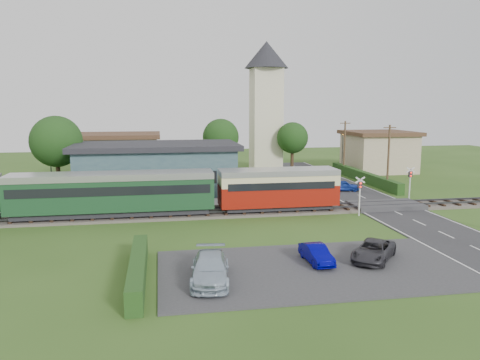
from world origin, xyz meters
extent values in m
plane|color=#2D4C19|center=(0.00, 0.00, 0.00)|extent=(120.00, 120.00, 0.00)
cube|color=#4C443D|center=(0.00, 2.00, 0.10)|extent=(76.00, 3.20, 0.20)
cube|color=#3F3F47|center=(0.00, 1.28, 0.42)|extent=(76.00, 0.08, 0.15)
cube|color=#3F3F47|center=(0.00, 2.72, 0.42)|extent=(76.00, 0.08, 0.15)
cube|color=#28282B|center=(10.00, 0.00, 0.03)|extent=(6.00, 70.00, 0.05)
cube|color=#333335|center=(-1.50, -12.00, 0.04)|extent=(17.00, 9.00, 0.08)
cube|color=#333335|center=(10.00, 2.00, 0.23)|extent=(6.20, 3.40, 0.45)
cube|color=gray|center=(-10.00, 5.20, 0.23)|extent=(30.00, 3.00, 0.45)
cube|color=beige|center=(-18.00, 5.20, 1.65)|extent=(2.00, 2.00, 2.40)
cube|color=#232328|center=(-18.00, 5.20, 2.93)|extent=(2.30, 2.30, 0.15)
cube|color=#354F5A|center=(-10.00, 11.00, 2.40)|extent=(15.00, 8.00, 4.80)
cube|color=#232328|center=(-10.00, 11.00, 5.05)|extent=(16.00, 9.00, 0.50)
cube|color=#232328|center=(-10.00, 7.06, 1.10)|extent=(1.20, 0.12, 2.20)
cube|color=black|center=(-15.00, 7.06, 2.40)|extent=(1.00, 0.12, 1.20)
cube|color=black|center=(-13.00, 7.06, 2.40)|extent=(1.00, 0.12, 1.20)
cube|color=black|center=(-7.00, 7.06, 2.40)|extent=(1.00, 0.12, 1.20)
cube|color=black|center=(-5.00, 7.06, 2.40)|extent=(1.00, 0.12, 1.20)
cube|color=#232328|center=(0.11, 2.00, 0.59)|extent=(9.00, 2.20, 0.50)
cube|color=maroon|center=(0.11, 2.00, 1.59)|extent=(10.00, 2.80, 1.80)
cube|color=beige|center=(0.11, 2.00, 2.84)|extent=(10.00, 2.82, 0.90)
cube|color=black|center=(0.11, 2.00, 2.49)|extent=(9.00, 2.88, 0.60)
cube|color=#B5B5B5|center=(0.11, 2.00, 3.49)|extent=(10.00, 2.90, 0.45)
cube|color=#232328|center=(-13.49, 2.00, 0.59)|extent=(15.20, 2.20, 0.50)
cube|color=#173F22|center=(-13.49, 2.00, 2.09)|extent=(16.00, 2.80, 2.60)
cube|color=black|center=(-13.49, 2.00, 2.49)|extent=(15.40, 2.86, 0.70)
cube|color=#B5B5B5|center=(-13.49, 2.00, 3.49)|extent=(16.00, 2.90, 0.50)
cube|color=beige|center=(5.00, 28.00, 7.00)|extent=(4.00, 4.00, 14.00)
cone|color=#232328|center=(5.00, 28.00, 15.80)|extent=(6.00, 6.00, 3.60)
cube|color=tan|center=(-15.00, 25.00, 2.50)|extent=(10.00, 8.00, 5.00)
cube|color=#472D1E|center=(-15.00, 25.00, 5.25)|extent=(10.80, 8.80, 0.50)
cube|color=tan|center=(20.00, 24.00, 2.50)|extent=(8.00, 8.00, 5.00)
cube|color=#472D1E|center=(20.00, 24.00, 5.25)|extent=(8.80, 8.80, 0.50)
cube|color=#193814|center=(-11.00, -12.00, 0.60)|extent=(0.80, 9.00, 1.20)
cube|color=#193814|center=(14.20, 16.00, 0.60)|extent=(0.80, 18.00, 1.20)
cube|color=#193814|center=(-10.00, 15.50, 0.65)|extent=(22.00, 0.80, 1.30)
cylinder|color=#332316|center=(-20.00, 14.00, 2.06)|extent=(0.44, 0.44, 4.12)
sphere|color=#143311|center=(-20.00, 14.00, 5.40)|extent=(5.20, 5.20, 5.20)
cylinder|color=#332316|center=(-2.00, 23.00, 1.93)|extent=(0.44, 0.44, 3.85)
sphere|color=#143311|center=(-2.00, 23.00, 5.04)|extent=(4.60, 4.60, 4.60)
cylinder|color=#332316|center=(8.00, 25.00, 1.79)|extent=(0.44, 0.44, 3.58)
sphere|color=#143311|center=(8.00, 25.00, 4.68)|extent=(4.20, 4.20, 4.20)
cylinder|color=#473321|center=(14.20, 10.00, 3.50)|extent=(0.22, 0.22, 7.00)
cube|color=#473321|center=(14.20, 10.00, 6.70)|extent=(1.40, 0.10, 0.10)
cylinder|color=#473321|center=(14.20, 22.00, 3.50)|extent=(0.22, 0.22, 7.00)
cube|color=#473321|center=(14.20, 22.00, 6.70)|extent=(1.40, 0.10, 0.10)
cylinder|color=silver|center=(6.40, -0.40, 1.50)|extent=(0.12, 0.12, 3.00)
cube|color=#232328|center=(6.40, -0.40, 2.60)|extent=(0.35, 0.18, 0.55)
sphere|color=#FF190C|center=(6.40, -0.52, 2.75)|extent=(0.14, 0.14, 0.14)
sphere|color=#FF190C|center=(6.40, -0.52, 2.45)|extent=(0.14, 0.14, 0.14)
cube|color=silver|center=(6.40, -0.40, 3.00)|extent=(0.84, 0.05, 0.55)
cube|color=silver|center=(6.40, -0.40, 3.00)|extent=(0.84, 0.05, 0.55)
cylinder|color=silver|center=(13.60, 4.40, 1.50)|extent=(0.12, 0.12, 3.00)
cube|color=#232328|center=(13.60, 4.40, 2.60)|extent=(0.35, 0.18, 0.55)
sphere|color=#FF190C|center=(13.60, 4.28, 2.75)|extent=(0.14, 0.14, 0.14)
sphere|color=#FF190C|center=(13.60, 4.28, 2.45)|extent=(0.14, 0.14, 0.14)
cube|color=silver|center=(13.60, 4.40, 3.00)|extent=(0.84, 0.05, 0.55)
cube|color=silver|center=(13.60, 4.40, 3.00)|extent=(0.84, 0.05, 0.55)
cylinder|color=#3F3F47|center=(-22.00, 20.00, 2.50)|extent=(0.14, 0.14, 5.00)
sphere|color=orange|center=(-22.00, 20.00, 5.00)|extent=(0.30, 0.30, 0.30)
cylinder|color=#3F3F47|center=(16.00, 27.00, 2.50)|extent=(0.14, 0.14, 5.00)
sphere|color=orange|center=(16.00, 27.00, 5.00)|extent=(0.30, 0.30, 0.30)
imported|color=#18369E|center=(9.40, 10.30, 0.62)|extent=(3.53, 1.87, 1.14)
imported|color=#020174|center=(-0.98, -11.14, 0.60)|extent=(1.28, 3.23, 1.05)
imported|color=#A7B9C9|center=(-7.32, -12.97, 0.76)|extent=(2.49, 4.90, 1.36)
imported|color=#313036|center=(2.48, -11.24, 0.64)|extent=(4.03, 4.29, 1.12)
imported|color=gray|center=(-2.04, 4.46, 1.42)|extent=(0.82, 0.67, 1.93)
imported|color=gray|center=(-16.91, 4.95, 1.36)|extent=(0.97, 1.08, 1.81)
camera|label=1|loc=(-9.73, -35.86, 9.08)|focal=35.00mm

